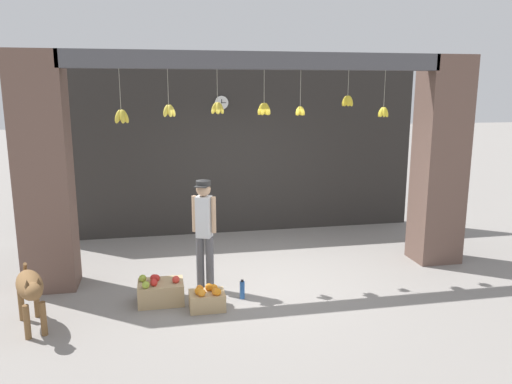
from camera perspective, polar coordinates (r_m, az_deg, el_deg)
name	(u,v)px	position (r m, az deg, el deg)	size (l,w,h in m)	color
ground_plane	(261,279)	(7.54, 0.57, -9.90)	(60.00, 60.00, 0.00)	gray
shop_back_wall	(234,149)	(9.64, -2.57, 4.94)	(7.25, 0.12, 3.28)	#2D2B28
shop_pillar_left	(44,174)	(7.42, -23.07, 1.94)	(0.70, 0.60, 3.28)	brown
shop_pillar_right	(440,161)	(8.49, 20.27, 3.29)	(0.70, 0.60, 3.28)	brown
storefront_awning	(259,64)	(7.13, 0.37, 14.37)	(5.35, 0.28, 0.97)	#4C4C51
dog	(30,288)	(6.45, -24.40, -9.96)	(0.52, 1.02, 0.75)	brown
shopkeeper	(204,227)	(6.93, -5.94, -4.02)	(0.32, 0.29, 1.56)	#56565B
fruit_crate_oranges	(207,299)	(6.56, -5.58, -12.04)	(0.45, 0.33, 0.32)	tan
fruit_crate_apples	(161,291)	(6.83, -10.86, -11.10)	(0.59, 0.43, 0.37)	tan
water_bottle	(242,290)	(6.84, -1.58, -11.11)	(0.07, 0.07, 0.27)	#2D60AD
wall_clock	(222,103)	(9.46, -3.96, 10.15)	(0.27, 0.03, 0.27)	black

